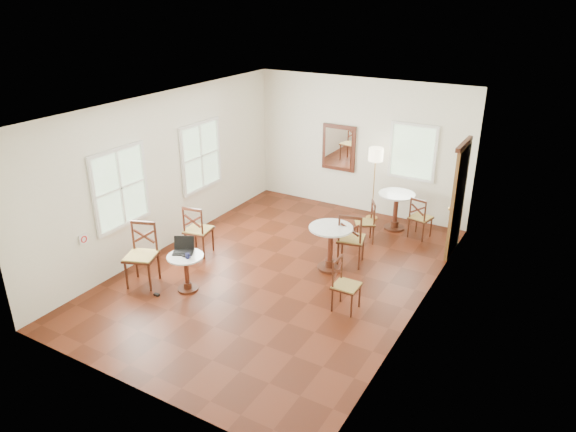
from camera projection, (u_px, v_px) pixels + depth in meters
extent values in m
plane|color=#4E1C0D|center=(280.00, 273.00, 9.52)|extent=(7.00, 7.00, 0.00)
cube|color=white|center=(360.00, 146.00, 11.72)|extent=(5.00, 0.02, 3.00)
cube|color=white|center=(125.00, 288.00, 6.15)|extent=(5.00, 0.02, 3.00)
cube|color=white|center=(167.00, 172.00, 10.08)|extent=(0.02, 7.00, 3.00)
cube|color=white|center=(425.00, 225.00, 7.78)|extent=(0.02, 7.00, 3.00)
cube|color=white|center=(278.00, 106.00, 8.34)|extent=(5.00, 7.00, 0.02)
cube|color=brown|center=(458.00, 201.00, 9.89)|extent=(0.06, 0.90, 2.10)
cube|color=#401C10|center=(464.00, 144.00, 9.46)|extent=(0.08, 1.02, 0.08)
sphere|color=#BF8C3F|center=(450.00, 209.00, 9.68)|extent=(0.07, 0.07, 0.07)
cube|color=#4E2114|center=(339.00, 148.00, 11.96)|extent=(0.80, 0.05, 1.05)
cube|color=white|center=(338.00, 148.00, 11.93)|extent=(0.64, 0.02, 0.88)
cube|color=white|center=(83.00, 239.00, 8.62)|extent=(0.02, 0.16, 0.16)
torus|color=red|center=(84.00, 239.00, 8.61)|extent=(0.02, 0.12, 0.12)
cube|color=white|center=(120.00, 188.00, 9.09)|extent=(0.06, 1.22, 1.42)
cube|color=white|center=(201.00, 156.00, 10.85)|extent=(0.06, 1.22, 1.42)
cube|color=white|center=(413.00, 152.00, 11.12)|extent=(1.02, 0.06, 1.22)
cylinder|color=#401C10|center=(188.00, 289.00, 8.98)|extent=(0.35, 0.35, 0.03)
cylinder|color=#401C10|center=(188.00, 285.00, 8.95)|extent=(0.14, 0.14, 0.10)
cylinder|color=#4E2114|center=(186.00, 271.00, 8.85)|extent=(0.08, 0.08, 0.52)
cylinder|color=#401C10|center=(185.00, 259.00, 8.76)|extent=(0.12, 0.12, 0.05)
cylinder|color=white|center=(185.00, 256.00, 8.74)|extent=(0.61, 0.61, 0.03)
cylinder|color=#401C10|center=(330.00, 267.00, 9.66)|extent=(0.45, 0.45, 0.04)
cylinder|color=#401C10|center=(330.00, 263.00, 9.63)|extent=(0.18, 0.18, 0.13)
cylinder|color=#4E2114|center=(330.00, 246.00, 9.49)|extent=(0.10, 0.10, 0.67)
cylinder|color=#401C10|center=(331.00, 230.00, 9.37)|extent=(0.16, 0.16, 0.07)
cylinder|color=white|center=(331.00, 228.00, 9.35)|extent=(0.79, 0.79, 0.03)
cylinder|color=#401C10|center=(394.00, 228.00, 11.27)|extent=(0.43, 0.43, 0.04)
cylinder|color=#401C10|center=(394.00, 224.00, 11.24)|extent=(0.17, 0.17, 0.13)
cylinder|color=#4E2114|center=(396.00, 210.00, 11.11)|extent=(0.10, 0.10, 0.65)
cylinder|color=#401C10|center=(397.00, 196.00, 10.99)|extent=(0.15, 0.15, 0.06)
cylinder|color=white|center=(397.00, 194.00, 10.97)|extent=(0.76, 0.76, 0.03)
cylinder|color=#401C10|center=(213.00, 239.00, 10.25)|extent=(0.04, 0.04, 0.48)
cylinder|color=#401C10|center=(204.00, 248.00, 9.92)|extent=(0.04, 0.04, 0.48)
cylinder|color=#401C10|center=(196.00, 236.00, 10.37)|extent=(0.04, 0.04, 0.48)
cylinder|color=#401C10|center=(186.00, 245.00, 10.04)|extent=(0.04, 0.04, 0.48)
cube|color=#401C10|center=(199.00, 230.00, 10.05)|extent=(0.54, 0.54, 0.03)
cube|color=olive|center=(199.00, 230.00, 10.04)|extent=(0.52, 0.52, 0.04)
cylinder|color=#401C10|center=(202.00, 223.00, 9.72)|extent=(0.04, 0.04, 0.53)
cylinder|color=#401C10|center=(184.00, 220.00, 9.84)|extent=(0.04, 0.04, 0.53)
cube|color=#401C10|center=(192.00, 209.00, 9.68)|extent=(0.40, 0.11, 0.05)
cube|color=#4E2114|center=(193.00, 221.00, 9.77)|extent=(0.34, 0.09, 0.23)
cube|color=#4E2114|center=(193.00, 221.00, 9.77)|extent=(0.34, 0.09, 0.23)
cylinder|color=#401C10|center=(126.00, 275.00, 8.91)|extent=(0.04, 0.04, 0.52)
cylinder|color=#401C10|center=(136.00, 264.00, 9.28)|extent=(0.04, 0.04, 0.52)
cylinder|color=#401C10|center=(150.00, 277.00, 8.85)|extent=(0.04, 0.04, 0.52)
cylinder|color=#401C10|center=(159.00, 266.00, 9.23)|extent=(0.04, 0.04, 0.52)
cube|color=#401C10|center=(141.00, 257.00, 8.96)|extent=(0.65, 0.65, 0.03)
cube|color=olive|center=(141.00, 256.00, 8.96)|extent=(0.62, 0.62, 0.05)
cylinder|color=#401C10|center=(133.00, 236.00, 9.07)|extent=(0.04, 0.04, 0.57)
cylinder|color=#401C10|center=(156.00, 238.00, 9.01)|extent=(0.04, 0.04, 0.57)
cube|color=#401C10|center=(143.00, 223.00, 8.94)|extent=(0.42, 0.19, 0.06)
cube|color=#4E2114|center=(144.00, 236.00, 9.04)|extent=(0.36, 0.16, 0.25)
cube|color=#4E2114|center=(144.00, 236.00, 9.04)|extent=(0.36, 0.16, 0.25)
cylinder|color=#401C10|center=(363.00, 248.00, 9.88)|extent=(0.04, 0.04, 0.49)
cylinder|color=#401C10|center=(359.00, 258.00, 9.54)|extent=(0.04, 0.04, 0.49)
cylinder|color=#401C10|center=(342.00, 246.00, 9.98)|extent=(0.04, 0.04, 0.49)
cylinder|color=#401C10|center=(338.00, 255.00, 9.64)|extent=(0.04, 0.04, 0.49)
cube|color=#401C10|center=(351.00, 239.00, 9.66)|extent=(0.57, 0.57, 0.03)
cube|color=olive|center=(351.00, 238.00, 9.66)|extent=(0.55, 0.55, 0.04)
cylinder|color=#401C10|center=(361.00, 232.00, 9.33)|extent=(0.04, 0.04, 0.54)
cylinder|color=#401C10|center=(339.00, 229.00, 9.44)|extent=(0.04, 0.04, 0.54)
cube|color=#401C10|center=(350.00, 217.00, 9.29)|extent=(0.41, 0.13, 0.05)
cube|color=#4E2114|center=(350.00, 230.00, 9.38)|extent=(0.35, 0.11, 0.24)
cube|color=#4E2114|center=(350.00, 230.00, 9.38)|extent=(0.35, 0.11, 0.24)
cylinder|color=#401C10|center=(351.00, 306.00, 8.15)|extent=(0.03, 0.03, 0.41)
cylinder|color=#401C10|center=(332.00, 300.00, 8.30)|extent=(0.03, 0.03, 0.41)
cylinder|color=#401C10|center=(360.00, 296.00, 8.41)|extent=(0.03, 0.03, 0.41)
cylinder|color=#401C10|center=(341.00, 291.00, 8.56)|extent=(0.03, 0.03, 0.41)
cube|color=#401C10|center=(346.00, 286.00, 8.27)|extent=(0.41, 0.41, 0.03)
cube|color=olive|center=(346.00, 286.00, 8.27)|extent=(0.39, 0.39, 0.04)
cylinder|color=#401C10|center=(333.00, 276.00, 8.13)|extent=(0.03, 0.03, 0.46)
cylinder|color=#401C10|center=(342.00, 267.00, 8.39)|extent=(0.03, 0.03, 0.46)
cube|color=#401C10|center=(338.00, 259.00, 8.18)|extent=(0.04, 0.35, 0.05)
cube|color=#4E2114|center=(337.00, 271.00, 8.26)|extent=(0.03, 0.30, 0.20)
cube|color=#4E2114|center=(337.00, 271.00, 8.26)|extent=(0.03, 0.30, 0.20)
cylinder|color=#401C10|center=(431.00, 227.00, 10.84)|extent=(0.03, 0.03, 0.41)
cylinder|color=#401C10|center=(423.00, 232.00, 10.62)|extent=(0.03, 0.03, 0.41)
cylinder|color=#401C10|center=(416.00, 223.00, 11.04)|extent=(0.03, 0.03, 0.41)
cylinder|color=#401C10|center=(408.00, 228.00, 10.82)|extent=(0.03, 0.03, 0.41)
cube|color=#401C10|center=(421.00, 218.00, 10.75)|extent=(0.48, 0.48, 0.03)
cube|color=olive|center=(421.00, 218.00, 10.74)|extent=(0.46, 0.46, 0.04)
cylinder|color=#401C10|center=(425.00, 212.00, 10.44)|extent=(0.03, 0.03, 0.46)
cylinder|color=#401C10|center=(410.00, 208.00, 10.65)|extent=(0.03, 0.03, 0.46)
cube|color=#401C10|center=(419.00, 200.00, 10.46)|extent=(0.35, 0.10, 0.05)
cube|color=#4E2114|center=(418.00, 210.00, 10.54)|extent=(0.30, 0.08, 0.20)
cube|color=#4E2114|center=(418.00, 210.00, 10.54)|extent=(0.30, 0.08, 0.20)
cylinder|color=#401C10|center=(355.00, 229.00, 10.79)|extent=(0.03, 0.03, 0.40)
cylinder|color=#401C10|center=(370.00, 229.00, 10.79)|extent=(0.03, 0.03, 0.40)
cylinder|color=#401C10|center=(357.00, 236.00, 10.49)|extent=(0.03, 0.03, 0.40)
cylinder|color=#401C10|center=(373.00, 235.00, 10.50)|extent=(0.03, 0.03, 0.40)
cube|color=#401C10|center=(364.00, 223.00, 10.56)|extent=(0.54, 0.54, 0.03)
cube|color=olive|center=(364.00, 222.00, 10.56)|extent=(0.51, 0.51, 0.04)
cylinder|color=#401C10|center=(372.00, 210.00, 10.63)|extent=(0.03, 0.03, 0.44)
cylinder|color=#401C10|center=(374.00, 216.00, 10.33)|extent=(0.03, 0.03, 0.44)
cube|color=#401C10|center=(374.00, 203.00, 10.40)|extent=(0.20, 0.31, 0.04)
cube|color=#4E2114|center=(373.00, 212.00, 10.47)|extent=(0.17, 0.26, 0.20)
cube|color=#4E2114|center=(373.00, 212.00, 10.47)|extent=(0.17, 0.26, 0.20)
cylinder|color=#BF8C3F|center=(372.00, 218.00, 11.79)|extent=(0.26, 0.26, 0.03)
cylinder|color=#BF8C3F|center=(374.00, 187.00, 11.50)|extent=(0.02, 0.02, 1.48)
cylinder|color=beige|center=(376.00, 154.00, 11.21)|extent=(0.31, 0.31, 0.28)
cube|color=black|center=(183.00, 252.00, 8.84)|extent=(0.41, 0.38, 0.02)
cube|color=black|center=(183.00, 251.00, 8.83)|extent=(0.31, 0.26, 0.00)
cube|color=black|center=(184.00, 243.00, 8.90)|extent=(0.33, 0.23, 0.23)
cube|color=silver|center=(184.00, 243.00, 8.90)|extent=(0.28, 0.19, 0.19)
ellipsoid|color=black|center=(184.00, 256.00, 8.70)|extent=(0.12, 0.10, 0.04)
cylinder|color=#0F1133|center=(188.00, 256.00, 8.64)|extent=(0.07, 0.07, 0.09)
torus|color=#0F1133|center=(190.00, 256.00, 8.62)|extent=(0.06, 0.01, 0.06)
cylinder|color=white|center=(186.00, 249.00, 8.86)|extent=(0.05, 0.05, 0.09)
cube|color=black|center=(157.00, 295.00, 8.80)|extent=(0.09, 0.06, 0.04)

